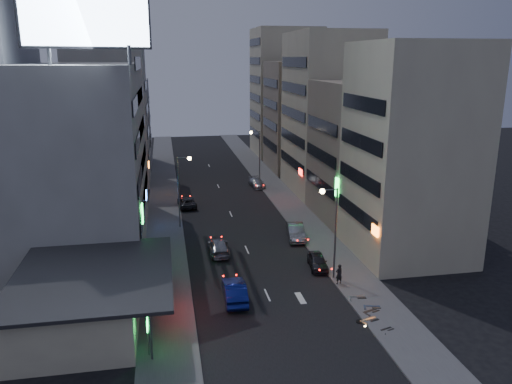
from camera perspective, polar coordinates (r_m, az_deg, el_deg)
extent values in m
plane|color=black|center=(37.71, 2.57, -14.38)|extent=(180.00, 180.00, 0.00)
cube|color=#4C4C4F|center=(64.65, -10.43, -1.78)|extent=(4.00, 120.00, 0.12)
cube|color=#4C4C4F|center=(66.50, 3.48, -1.08)|extent=(4.00, 120.00, 0.12)
cube|color=beige|center=(38.39, -19.41, -11.69)|extent=(8.00, 12.00, 3.60)
cube|color=black|center=(37.42, -18.14, -8.99)|extent=(11.00, 13.00, 0.25)
cube|color=black|center=(37.31, -11.73, -9.69)|extent=(0.12, 4.00, 0.90)
cube|color=#FF1E14|center=(37.31, -11.60, -9.68)|extent=(0.04, 3.70, 0.70)
cube|color=#A3A39F|center=(53.65, -20.47, 3.89)|extent=(14.00, 24.00, 18.00)
cube|color=beige|center=(48.83, 17.29, 4.33)|extent=(10.00, 11.00, 20.00)
cube|color=gray|center=(59.62, 12.51, 4.55)|extent=(11.00, 12.00, 16.00)
cube|color=beige|center=(71.06, 8.20, 8.84)|extent=(10.00, 14.00, 22.00)
cube|color=#A3A39F|center=(77.82, -16.44, 8.18)|extent=(11.00, 10.00, 20.00)
cube|color=gray|center=(91.01, -15.86, 7.55)|extent=(12.00, 10.00, 15.00)
cube|color=gray|center=(85.67, 5.26, 8.63)|extent=(11.00, 12.00, 18.00)
cube|color=beige|center=(99.02, 3.37, 11.27)|extent=(12.00, 12.00, 24.00)
cylinder|color=#595B60|center=(42.78, -22.57, 14.26)|extent=(0.30, 0.30, 1.50)
cylinder|color=#595B60|center=(42.02, -14.28, 14.93)|extent=(0.30, 0.30, 1.50)
cube|color=black|center=(42.41, -18.82, 18.61)|extent=(9.52, 3.75, 5.00)
cube|color=#BFDAFF|center=(42.20, -18.75, 18.63)|extent=(9.04, 3.34, 4.60)
cylinder|color=#595B60|center=(42.90, 9.07, -4.75)|extent=(0.16, 0.16, 8.00)
cylinder|color=#595B60|center=(41.53, 8.38, 0.25)|extent=(1.40, 0.10, 0.10)
sphere|color=#FFD88C|center=(41.37, 7.59, 0.08)|extent=(0.44, 0.44, 0.44)
cylinder|color=#595B60|center=(55.86, -8.82, -0.06)|extent=(0.16, 0.16, 8.00)
cylinder|color=#595B60|center=(55.00, -8.25, 3.90)|extent=(1.40, 0.10, 0.10)
sphere|color=#FFD88C|center=(55.04, -7.62, 3.83)|extent=(0.44, 0.44, 0.44)
cylinder|color=#595B60|center=(74.68, 0.42, 3.95)|extent=(0.16, 0.16, 8.00)
cylinder|color=#595B60|center=(73.90, -0.11, 6.90)|extent=(1.40, 0.10, 0.10)
sphere|color=#FFD88C|center=(73.81, -0.57, 6.81)|extent=(0.44, 0.44, 0.44)
imported|color=#2A2A30|center=(46.10, 7.05, -7.86)|extent=(2.02, 4.02, 1.31)
imported|color=gray|center=(52.99, 4.55, -4.54)|extent=(2.31, 4.95, 1.57)
imported|color=#252429|center=(64.52, -7.90, -1.17)|extent=(2.41, 4.71, 1.27)
imported|color=#AFB0B7|center=(73.80, 0.11, 1.05)|extent=(2.16, 4.51, 1.27)
imported|color=navy|center=(40.03, -2.47, -11.22)|extent=(1.86, 4.93, 1.61)
imported|color=gray|center=(49.08, -4.27, -6.29)|extent=(2.01, 4.75, 1.37)
imported|color=black|center=(42.96, 9.46, -9.24)|extent=(0.73, 0.58, 1.75)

